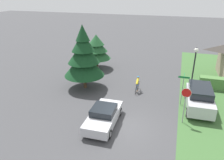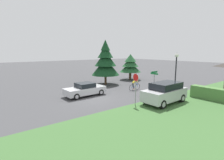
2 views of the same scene
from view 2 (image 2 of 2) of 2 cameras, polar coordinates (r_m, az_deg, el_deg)
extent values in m
plane|color=#424244|center=(17.78, -5.98, -6.02)|extent=(140.00, 140.00, 0.00)
cube|color=#BCBCC1|center=(18.84, -8.82, -3.37)|extent=(1.99, 4.39, 0.67)
cube|color=black|center=(18.74, -8.79, -1.64)|extent=(1.69, 1.80, 0.48)
cylinder|color=black|center=(20.35, -6.41, -3.13)|extent=(0.28, 0.64, 0.63)
cylinder|color=#ADADB2|center=(20.35, -6.41, -3.13)|extent=(0.28, 0.37, 0.37)
cylinder|color=black|center=(19.00, -3.68, -3.99)|extent=(0.28, 0.64, 0.63)
cylinder|color=#ADADB2|center=(19.00, -3.68, -3.99)|extent=(0.28, 0.37, 0.37)
cylinder|color=black|center=(18.96, -13.93, -4.29)|extent=(0.28, 0.64, 0.63)
cylinder|color=#ADADB2|center=(18.96, -13.93, -4.29)|extent=(0.28, 0.37, 0.37)
cylinder|color=black|center=(17.51, -11.58, -5.34)|extent=(0.28, 0.64, 0.63)
cylinder|color=#ADADB2|center=(17.51, -11.58, -5.34)|extent=(0.28, 0.37, 0.37)
torus|color=black|center=(21.18, 6.39, -2.53)|extent=(0.04, 0.75, 0.75)
torus|color=black|center=(21.92, 8.36, -2.17)|extent=(0.04, 0.75, 0.75)
cylinder|color=#1E66B2|center=(21.33, 6.91, -1.95)|extent=(0.04, 0.18, 0.63)
cylinder|color=#1E66B2|center=(21.60, 7.64, -1.79)|extent=(0.04, 0.66, 0.67)
cylinder|color=#1E66B2|center=(21.49, 7.52, -1.00)|extent=(0.04, 0.78, 0.06)
cylinder|color=#1E66B2|center=(21.31, 6.71, -2.63)|extent=(0.04, 0.35, 0.16)
cylinder|color=#1E66B2|center=(21.20, 6.59, -1.84)|extent=(0.03, 0.22, 0.51)
cylinder|color=#1E66B2|center=(21.84, 8.30, -1.51)|extent=(0.04, 0.12, 0.53)
cylinder|color=black|center=(21.76, 8.24, -0.85)|extent=(0.44, 0.03, 0.02)
ellipsoid|color=black|center=(21.22, 6.78, -1.10)|extent=(0.08, 0.20, 0.05)
cylinder|color=slate|center=(21.25, 6.76, -1.65)|extent=(0.11, 0.25, 0.53)
cylinder|color=slate|center=(21.38, 7.06, -1.81)|extent=(0.11, 0.26, 0.68)
cylinder|color=tan|center=(21.38, 6.88, -2.68)|extent=(0.08, 0.08, 0.30)
cylinder|color=tan|center=(21.48, 7.27, -2.90)|extent=(0.17, 0.08, 0.21)
cylinder|color=yellow|center=(21.38, 7.35, -0.45)|extent=(0.22, 0.70, 0.53)
cylinder|color=yellow|center=(21.56, 7.81, -0.45)|extent=(0.07, 0.25, 0.36)
cylinder|color=yellow|center=(21.76, 8.33, -0.37)|extent=(0.07, 0.25, 0.36)
sphere|color=tan|center=(21.54, 7.92, 0.45)|extent=(0.19, 0.19, 0.19)
ellipsoid|color=#267FBF|center=(21.53, 7.92, 0.58)|extent=(0.22, 0.18, 0.12)
cube|color=#B7B7BC|center=(16.72, 16.75, -4.52)|extent=(2.11, 4.57, 0.98)
cube|color=black|center=(16.72, 17.28, -1.76)|extent=(1.83, 3.00, 0.60)
cylinder|color=black|center=(18.54, 17.10, -4.55)|extent=(0.29, 0.76, 0.75)
cylinder|color=#ADADB2|center=(18.54, 17.10, -4.55)|extent=(0.30, 0.44, 0.44)
cylinder|color=black|center=(17.66, 21.87, -5.51)|extent=(0.29, 0.76, 0.75)
cylinder|color=#ADADB2|center=(17.66, 21.87, -5.51)|extent=(0.30, 0.44, 0.44)
cylinder|color=black|center=(16.13, 10.98, -6.37)|extent=(0.29, 0.76, 0.75)
cylinder|color=#ADADB2|center=(16.13, 10.98, -6.37)|extent=(0.30, 0.44, 0.44)
cylinder|color=black|center=(15.12, 16.16, -7.65)|extent=(0.29, 0.76, 0.75)
cylinder|color=#ADADB2|center=(15.12, 16.16, -7.65)|extent=(0.30, 0.44, 0.44)
cylinder|color=gray|center=(15.53, 7.67, -4.18)|extent=(0.07, 0.07, 2.18)
cylinder|color=red|center=(15.27, 7.78, 0.83)|extent=(0.66, 0.06, 0.66)
cylinder|color=silver|center=(15.27, 7.78, 0.83)|extent=(0.70, 0.05, 0.70)
cylinder|color=black|center=(18.94, 19.99, 0.79)|extent=(0.12, 0.12, 4.13)
sphere|color=white|center=(18.76, 20.37, 7.56)|extent=(0.38, 0.38, 0.38)
cone|color=black|center=(18.75, 20.41, 8.14)|extent=(0.23, 0.23, 0.15)
cylinder|color=gray|center=(17.62, 13.49, -2.20)|extent=(0.06, 0.06, 2.50)
cube|color=#197238|center=(17.41, 13.66, 2.02)|extent=(0.90, 0.03, 0.16)
cube|color=#197238|center=(17.40, 13.68, 2.55)|extent=(0.03, 0.90, 0.16)
cylinder|color=#4C3823|center=(24.98, -2.12, 0.11)|extent=(0.31, 0.31, 1.36)
cone|color=#143D1E|center=(24.75, -2.14, 4.36)|extent=(3.92, 3.92, 2.36)
cone|color=#143D1E|center=(24.68, -2.16, 7.03)|extent=(3.05, 3.05, 2.07)
cone|color=#143D1E|center=(24.66, -2.17, 9.35)|extent=(2.19, 2.19, 1.79)
cone|color=#143D1E|center=(24.67, -2.18, 11.31)|extent=(1.33, 1.33, 1.51)
cylinder|color=#4C3823|center=(29.33, 5.95, 1.39)|extent=(0.41, 0.41, 1.30)
cone|color=#23562D|center=(29.16, 6.00, 4.25)|extent=(3.49, 3.49, 1.63)
cone|color=#23562D|center=(29.10, 6.03, 5.82)|extent=(2.72, 2.72, 1.44)
cone|color=#23562D|center=(29.07, 6.05, 7.18)|extent=(1.95, 1.95, 1.24)
camera|label=1|loc=(13.00, -60.50, 25.65)|focal=35.00mm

